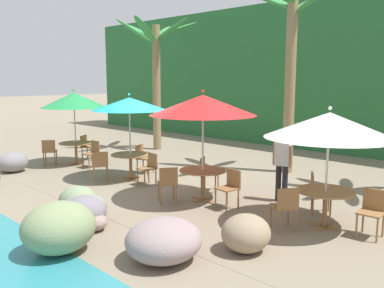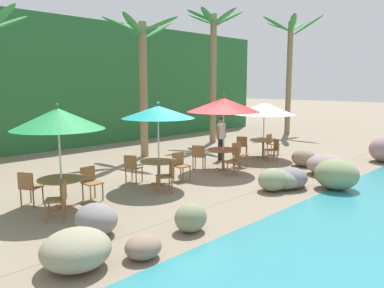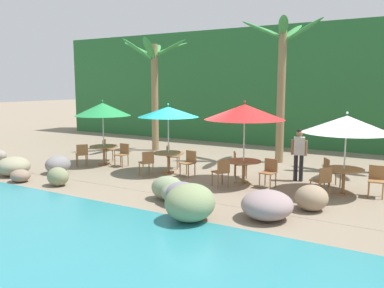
% 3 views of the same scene
% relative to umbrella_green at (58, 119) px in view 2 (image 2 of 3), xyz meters
% --- Properties ---
extents(ground_plane, '(120.00, 120.00, 0.00)m').
position_rel_umbrella_green_xyz_m(ground_plane, '(4.18, 0.14, -2.16)').
color(ground_plane, gray).
extents(terrace_deck, '(18.00, 5.20, 0.01)m').
position_rel_umbrella_green_xyz_m(terrace_deck, '(4.18, 0.14, -2.16)').
color(terrace_deck, gray).
rests_on(terrace_deck, ground).
extents(foliage_backdrop, '(28.00, 2.40, 6.00)m').
position_rel_umbrella_green_xyz_m(foliage_backdrop, '(4.18, 9.14, 0.84)').
color(foliage_backdrop, '#286633').
rests_on(foliage_backdrop, ground).
extents(rock_seawall, '(16.69, 3.28, 0.98)m').
position_rel_umbrella_green_xyz_m(rock_seawall, '(4.43, -3.18, -1.80)').
color(rock_seawall, gray).
rests_on(rock_seawall, ground).
extents(umbrella_green, '(2.15, 2.15, 2.52)m').
position_rel_umbrella_green_xyz_m(umbrella_green, '(0.00, 0.00, 0.00)').
color(umbrella_green, silver).
rests_on(umbrella_green, ground).
extents(dining_table_green, '(1.10, 1.10, 0.74)m').
position_rel_umbrella_green_xyz_m(dining_table_green, '(0.00, 0.00, -1.55)').
color(dining_table_green, olive).
rests_on(dining_table_green, ground).
extents(chair_green_seaward, '(0.43, 0.44, 0.87)m').
position_rel_umbrella_green_xyz_m(chair_green_seaward, '(0.85, 0.12, -1.65)').
color(chair_green_seaward, olive).
rests_on(chair_green_seaward, ground).
extents(chair_green_inland, '(0.58, 0.57, 0.87)m').
position_rel_umbrella_green_xyz_m(chair_green_inland, '(-0.49, 0.70, -1.65)').
color(chair_green_inland, olive).
rests_on(chair_green_inland, ground).
extents(chair_green_left, '(0.59, 0.59, 0.87)m').
position_rel_umbrella_green_xyz_m(chair_green_left, '(-0.43, -0.74, -1.65)').
color(chair_green_left, olive).
rests_on(chair_green_left, ground).
extents(umbrella_teal, '(2.12, 2.12, 2.46)m').
position_rel_umbrella_green_xyz_m(umbrella_teal, '(3.05, -0.02, 0.00)').
color(umbrella_teal, silver).
rests_on(umbrella_teal, ground).
extents(dining_table_teal, '(1.10, 1.10, 0.74)m').
position_rel_umbrella_green_xyz_m(dining_table_teal, '(3.05, -0.02, -1.55)').
color(dining_table_teal, olive).
rests_on(dining_table_teal, ground).
extents(chair_teal_seaward, '(0.47, 0.48, 0.87)m').
position_rel_umbrella_green_xyz_m(chair_teal_seaward, '(3.90, -0.04, -1.65)').
color(chair_teal_seaward, olive).
rests_on(chair_teal_seaward, ground).
extents(chair_teal_inland, '(0.55, 0.55, 0.87)m').
position_rel_umbrella_green_xyz_m(chair_teal_inland, '(2.65, 0.73, -1.65)').
color(chair_teal_inland, olive).
rests_on(chair_teal_inland, ground).
extents(chair_teal_left, '(0.58, 0.58, 0.87)m').
position_rel_umbrella_green_xyz_m(chair_teal_left, '(2.68, -0.80, -1.65)').
color(chair_teal_left, olive).
rests_on(chair_teal_left, ground).
extents(umbrella_red, '(2.49, 2.49, 2.61)m').
position_rel_umbrella_green_xyz_m(umbrella_red, '(5.92, -0.09, 0.10)').
color(umbrella_red, silver).
rests_on(umbrella_red, ground).
extents(dining_table_red, '(1.10, 1.10, 0.74)m').
position_rel_umbrella_green_xyz_m(dining_table_red, '(5.92, -0.09, -1.55)').
color(dining_table_red, olive).
rests_on(dining_table_red, ground).
extents(chair_red_seaward, '(0.47, 0.48, 0.87)m').
position_rel_umbrella_green_xyz_m(chair_red_seaward, '(6.78, -0.11, -1.65)').
color(chair_red_seaward, olive).
rests_on(chair_red_seaward, ground).
extents(chair_red_inland, '(0.58, 0.58, 0.87)m').
position_rel_umbrella_green_xyz_m(chair_red_inland, '(5.42, 0.60, -1.65)').
color(chair_red_inland, olive).
rests_on(chair_red_inland, ground).
extents(chair_red_left, '(0.59, 0.58, 0.87)m').
position_rel_umbrella_green_xyz_m(chair_red_left, '(5.54, -0.86, -1.65)').
color(chair_red_left, olive).
rests_on(chair_red_left, ground).
extents(umbrella_white, '(2.43, 2.43, 2.36)m').
position_rel_umbrella_green_xyz_m(umbrella_white, '(8.86, 0.23, -0.16)').
color(umbrella_white, silver).
rests_on(umbrella_white, ground).
extents(dining_table_white, '(1.10, 1.10, 0.74)m').
position_rel_umbrella_green_xyz_m(dining_table_white, '(8.86, 0.23, -1.55)').
color(dining_table_white, olive).
rests_on(dining_table_white, ground).
extents(chair_white_seaward, '(0.45, 0.46, 0.87)m').
position_rel_umbrella_green_xyz_m(chair_white_seaward, '(9.70, 0.39, -1.65)').
color(chair_white_seaward, olive).
rests_on(chair_white_seaward, ground).
extents(chair_white_inland, '(0.58, 0.58, 0.87)m').
position_rel_umbrella_green_xyz_m(chair_white_inland, '(8.34, 0.91, -1.65)').
color(chair_white_inland, olive).
rests_on(chair_white_inland, ground).
extents(chair_white_left, '(0.59, 0.59, 0.87)m').
position_rel_umbrella_green_xyz_m(chair_white_left, '(8.45, -0.51, -1.65)').
color(chair_white_left, olive).
rests_on(chair_white_left, ground).
extents(palm_tree_second, '(3.08, 3.18, 5.60)m').
position_rel_umbrella_green_xyz_m(palm_tree_second, '(5.71, 3.96, 1.52)').
color(palm_tree_second, olive).
rests_on(palm_tree_second, ground).
extents(palm_tree_third, '(2.94, 2.97, 6.55)m').
position_rel_umbrella_green_xyz_m(palm_tree_third, '(10.65, 4.51, 2.27)').
color(palm_tree_third, olive).
rests_on(palm_tree_third, ground).
extents(palm_tree_fourth, '(3.74, 3.76, 6.89)m').
position_rel_umbrella_green_xyz_m(palm_tree_fourth, '(16.60, 3.70, 2.34)').
color(palm_tree_fourth, olive).
rests_on(palm_tree_fourth, ground).
extents(waiter_in_white, '(0.52, 0.30, 1.70)m').
position_rel_umbrella_green_xyz_m(waiter_in_white, '(7.31, 1.15, -1.18)').
color(waiter_in_white, '#232328').
rests_on(waiter_in_white, ground).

